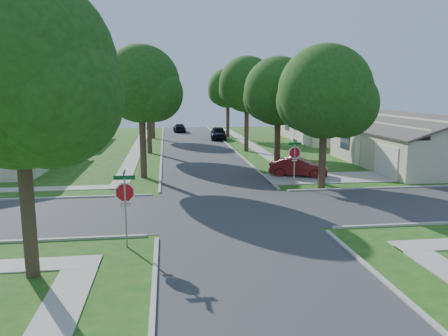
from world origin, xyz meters
TOP-DOWN VIEW (x-y plane):
  - ground at (0.00, 0.00)m, footprint 100.00×100.00m
  - road_ns at (0.00, 0.00)m, footprint 7.00×100.00m
  - sidewalk_ne at (6.10, 26.00)m, footprint 1.20×40.00m
  - sidewalk_nw at (-6.10, 26.00)m, footprint 1.20×40.00m
  - driveway at (7.90, 7.10)m, footprint 8.80×3.60m
  - stop_sign_sw at (-4.70, -4.70)m, footprint 1.05×0.80m
  - stop_sign_ne at (4.70, 4.70)m, footprint 1.05×0.80m
  - tree_e_near at (4.75, 9.01)m, footprint 4.97×4.80m
  - tree_e_mid at (4.76, 21.01)m, footprint 5.59×5.40m
  - tree_e_far at (4.75, 34.01)m, footprint 5.17×5.00m
  - tree_w_near at (-4.64, 9.01)m, footprint 5.38×5.20m
  - tree_w_mid at (-4.64, 21.01)m, footprint 5.80×5.60m
  - tree_w_far at (-4.65, 34.01)m, footprint 4.76×4.60m
  - tree_sw_corner at (-7.44, -6.99)m, footprint 6.21×6.00m
  - tree_ne_corner at (6.36, 4.21)m, footprint 5.80×5.60m
  - house_ne_near at (15.99, 11.00)m, footprint 8.42×13.60m
  - house_ne_far at (15.99, 29.00)m, footprint 8.42×13.60m
  - house_nw_near at (-15.99, 15.00)m, footprint 8.42×13.60m
  - house_nw_far at (-15.99, 32.00)m, footprint 8.42×13.60m
  - car_driveway at (6.00, 7.98)m, footprint 4.23×2.82m
  - car_curb_east at (3.20, 31.70)m, footprint 2.21×4.76m
  - car_curb_west at (-1.20, 42.12)m, footprint 1.80×4.15m

SIDE VIEW (x-z plane):
  - ground at x=0.00m, z-range 0.00..0.00m
  - road_ns at x=0.00m, z-range -0.01..0.01m
  - sidewalk_ne at x=6.10m, z-range 0.00..0.04m
  - sidewalk_nw at x=-6.10m, z-range 0.00..0.04m
  - driveway at x=7.90m, z-range 0.00..0.05m
  - car_curb_west at x=-1.20m, z-range 0.00..1.19m
  - car_driveway at x=6.00m, z-range 0.00..1.32m
  - car_curb_east at x=3.20m, z-range 0.00..1.58m
  - house_ne_near at x=15.99m, z-range -0.60..3.63m
  - house_ne_far at x=15.99m, z-range -0.60..3.63m
  - house_nw_near at x=-15.99m, z-range -0.60..3.63m
  - house_nw_far at x=-15.99m, z-range -0.60..3.63m
  - stop_sign_sw at x=-4.70m, z-range 0.54..3.52m
  - stop_sign_ne at x=4.70m, z-range 0.54..3.52m
  - tree_w_far at x=-4.65m, z-range 1.49..9.52m
  - tree_ne_corner at x=6.36m, z-range 1.26..9.92m
  - tree_e_near at x=4.75m, z-range 1.50..9.78m
  - tree_e_far at x=4.75m, z-range 1.62..10.34m
  - tree_w_near at x=-4.64m, z-range 1.63..10.60m
  - tree_e_mid at x=4.76m, z-range 1.64..10.86m
  - tree_sw_corner at x=-7.44m, z-range 1.49..11.04m
  - tree_w_mid at x=-4.64m, z-range 1.71..11.27m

